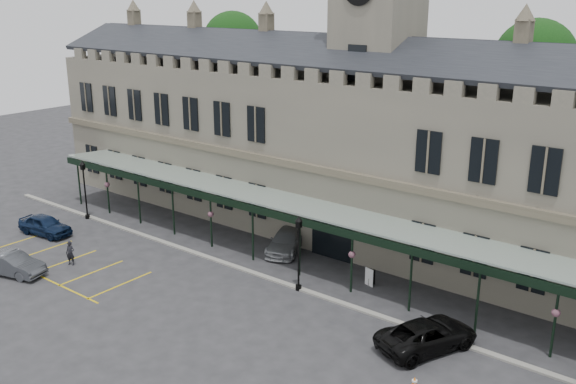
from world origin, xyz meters
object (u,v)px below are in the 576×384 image
Objects in this scene: car_left_b at (12,264)px; car_taxi at (287,241)px; sign_board at (369,277)px; car_left_a at (45,225)px; lamp_post_mid at (299,247)px; person_a at (70,253)px; clock_tower at (376,61)px; traffic_cone at (414,383)px; station_building at (372,154)px; lamp_post_left at (84,185)px; car_van at (427,335)px.

car_left_b is 0.89× the size of car_taxi.
sign_board is 25.28m from car_left_a.
lamp_post_mid reaches higher than person_a.
car_taxi is (11.58, 14.33, -0.01)m from car_left_b.
car_left_a reaches higher than car_taxi.
clock_tower reaches higher than traffic_cone.
person_a is (-17.61, -9.71, 0.29)m from sign_board.
lamp_post_mid is at bearing 154.89° from traffic_cone.
station_building reaches higher than car_left_b.
clock_tower is at bearing -51.75° from car_left_b.
clock_tower is (0.00, 0.09, 6.64)m from station_building.
car_taxi is at bearing -175.63° from sign_board.
lamp_post_left is 25.08m from sign_board.
clock_tower is 14.13m from car_taxi.
person_a reaches higher than sign_board.
traffic_cone is 31.57m from car_left_a.
lamp_post_mid is at bearing 15.31° from car_van.
lamp_post_mid is (1.29, -10.50, -3.58)m from station_building.
sign_board is 0.68× the size of person_a.
car_left_b is (-14.84, -20.24, -5.71)m from station_building.
person_a is at bearing -42.23° from car_left_b.
car_taxi is (-7.68, 1.34, 0.18)m from sign_board.
station_building is 35.24× the size of person_a.
clock_tower is 28.04m from car_left_b.
car_taxi reaches higher than sign_board.
car_left_b is at bearing -126.14° from clock_tower.
traffic_cone is at bearing -95.41° from car_left_b.
car_left_b is 26.86m from car_van.
lamp_post_left is 21.62m from lamp_post_mid.
lamp_post_mid is 0.95× the size of car_taxi.
car_van is (30.99, -1.19, -2.13)m from lamp_post_left.
station_building reaches higher than sign_board.
station_building is at bearing 28.85° from person_a.
lamp_post_mid is at bearing -74.48° from car_left_b.
station_building is at bearing 38.69° from car_taxi.
car_left_a is at bearing 178.85° from traffic_cone.
clock_tower is at bearing 90.00° from station_building.
car_left_a is (0.61, -4.17, -2.13)m from lamp_post_left.
car_taxi is 15.13m from car_van.
sign_board is at bearing -58.69° from station_building.
traffic_cone is at bearing -19.79° from person_a.
lamp_post_left is 7.70× the size of traffic_cone.
traffic_cone is 0.11× the size of car_van.
station_building is at bearing -90.00° from clock_tower.
clock_tower is 4.82× the size of car_taxi.
car_taxi is (16.45, 8.90, -0.02)m from car_left_a.
car_van is (6.25, -4.57, 0.20)m from sign_board.
person_a is at bearing -127.76° from clock_tower.
lamp_post_left is 2.87× the size of person_a.
person_a is at bearing -136.86° from sign_board.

